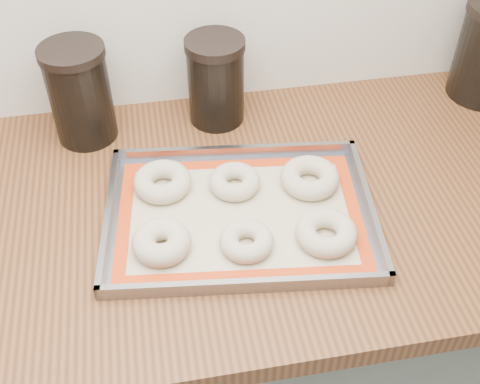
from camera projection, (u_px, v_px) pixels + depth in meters
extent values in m
cube|color=slate|center=(306.00, 331.00, 1.42)|extent=(3.00, 0.65, 0.86)
cube|color=brown|center=(325.00, 195.00, 1.11)|extent=(3.06, 0.68, 0.04)
cube|color=gray|center=(240.00, 216.00, 1.04)|extent=(0.50, 0.38, 0.00)
cube|color=gray|center=(235.00, 152.00, 1.15)|extent=(0.46, 0.06, 0.02)
cube|color=gray|center=(246.00, 286.00, 0.92)|extent=(0.46, 0.06, 0.02)
cube|color=gray|center=(109.00, 217.00, 1.03)|extent=(0.05, 0.33, 0.02)
cube|color=gray|center=(369.00, 206.00, 1.04)|extent=(0.05, 0.33, 0.02)
cube|color=#C6B793|center=(240.00, 215.00, 1.04)|extent=(0.45, 0.34, 0.00)
cube|color=red|center=(236.00, 164.00, 1.14)|extent=(0.42, 0.07, 0.00)
cube|color=red|center=(245.00, 276.00, 0.94)|extent=(0.42, 0.07, 0.00)
cube|color=red|center=(125.00, 219.00, 1.03)|extent=(0.05, 0.25, 0.00)
cube|color=red|center=(354.00, 210.00, 1.05)|extent=(0.05, 0.25, 0.00)
torus|color=#C3B297|center=(162.00, 242.00, 0.97)|extent=(0.11, 0.11, 0.04)
torus|color=#C3B297|center=(246.00, 241.00, 0.98)|extent=(0.09, 0.09, 0.03)
torus|color=#C3B297|center=(326.00, 233.00, 0.99)|extent=(0.13, 0.13, 0.03)
torus|color=#C3B297|center=(163.00, 182.00, 1.08)|extent=(0.12, 0.12, 0.04)
torus|color=#C3B297|center=(235.00, 182.00, 1.08)|extent=(0.12, 0.12, 0.03)
torus|color=#C3B297|center=(310.00, 178.00, 1.08)|extent=(0.12, 0.12, 0.04)
cylinder|color=black|center=(81.00, 97.00, 1.15)|extent=(0.12, 0.12, 0.18)
cylinder|color=black|center=(71.00, 52.00, 1.08)|extent=(0.12, 0.12, 0.02)
cylinder|color=black|center=(216.00, 85.00, 1.20)|extent=(0.11, 0.11, 0.16)
cylinder|color=black|center=(215.00, 44.00, 1.13)|extent=(0.12, 0.12, 0.02)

